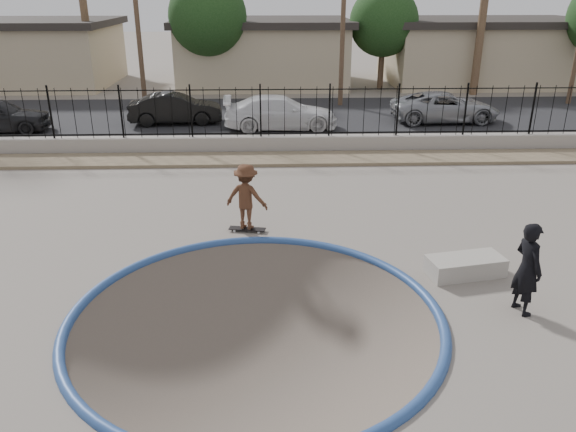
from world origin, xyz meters
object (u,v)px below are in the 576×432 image
Objects in this scene: videographer at (527,269)px; car_b at (176,109)px; car_d at (445,107)px; skater at (246,201)px; skateboard at (247,229)px; concrete_ledge at (465,266)px; car_c at (281,113)px.

videographer is 0.44× the size of car_b.
car_b reaches higher than car_d.
skater is at bearing 38.59° from videographer.
videographer is (5.28, -3.93, 0.83)m from skateboard.
videographer reaches higher than concrete_ledge.
car_c reaches higher than car_b.
skateboard is 0.20× the size of car_c.
concrete_ledge is at bearing 6.83° from videographer.
car_d reaches higher than skateboard.
skater is at bearing -168.47° from car_b.
concrete_ledge is at bearing -16.96° from skateboard.
concrete_ledge is 0.39× the size of car_b.
skater reaches higher than car_d.
car_b is 12.05m from car_d.
car_c is 7.52m from car_d.
skateboard is 0.53× the size of videographer.
skater is at bearing 0.00° from skateboard.
skater reaches higher than car_b.
concrete_ledge is at bearing 163.89° from car_d.
concrete_ledge is 0.34× the size of car_d.
car_b reaches higher than concrete_ledge.
skater is 10.89m from car_c.
car_c is at bearing 94.92° from skateboard.
car_c is at bearing -76.27° from skater.
videographer is 0.37× the size of car_c.
videographer is 16.26m from car_d.
skater is 6.58m from videographer.
concrete_ledge is 14.96m from car_d.
videographer is at bearing -166.68° from car_c.
car_c reaches higher than car_d.
car_c is (-4.19, 14.76, -0.17)m from videographer.
car_b reaches higher than skateboard.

